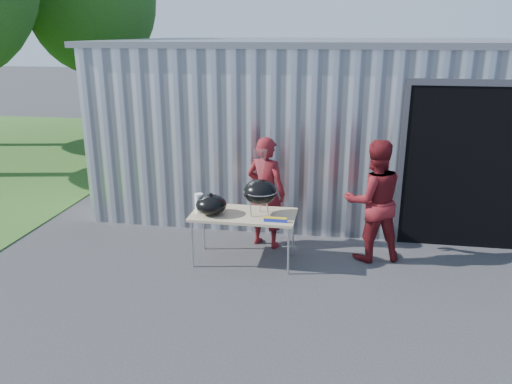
% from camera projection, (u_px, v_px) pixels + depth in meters
% --- Properties ---
extents(ground, '(80.00, 80.00, 0.00)m').
position_uv_depth(ground, '(251.00, 280.00, 6.84)').
color(ground, '#303033').
extents(building, '(8.20, 6.20, 3.10)m').
position_uv_depth(building, '(332.00, 117.00, 10.53)').
color(building, silver).
rests_on(building, ground).
extents(tree_far, '(3.86, 3.86, 6.39)m').
position_uv_depth(tree_far, '(91.00, 0.00, 15.05)').
color(tree_far, '#442D19').
rests_on(tree_far, ground).
extents(folding_table, '(1.50, 0.75, 0.75)m').
position_uv_depth(folding_table, '(244.00, 216.00, 7.19)').
color(folding_table, tan).
rests_on(folding_table, ground).
extents(kettle_grill, '(0.48, 0.48, 0.95)m').
position_uv_depth(kettle_grill, '(260.00, 187.00, 7.00)').
color(kettle_grill, black).
rests_on(kettle_grill, folding_table).
extents(grill_lid, '(0.44, 0.44, 0.32)m').
position_uv_depth(grill_lid, '(211.00, 205.00, 7.12)').
color(grill_lid, black).
rests_on(grill_lid, folding_table).
extents(paper_towels, '(0.12, 0.12, 0.28)m').
position_uv_depth(paper_towels, '(199.00, 203.00, 7.19)').
color(paper_towels, white).
rests_on(paper_towels, folding_table).
extents(white_tub, '(0.20, 0.15, 0.10)m').
position_uv_depth(white_tub, '(211.00, 203.00, 7.48)').
color(white_tub, white).
rests_on(white_tub, folding_table).
extents(foil_box, '(0.32, 0.06, 0.06)m').
position_uv_depth(foil_box, '(275.00, 220.00, 6.86)').
color(foil_box, '#1A2DAD').
rests_on(foil_box, folding_table).
extents(person_cook, '(0.74, 0.61, 1.75)m').
position_uv_depth(person_cook, '(266.00, 192.00, 7.71)').
color(person_cook, maroon).
rests_on(person_cook, ground).
extents(person_bystander, '(1.04, 0.91, 1.81)m').
position_uv_depth(person_bystander, '(373.00, 201.00, 7.24)').
color(person_bystander, maroon).
rests_on(person_bystander, ground).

